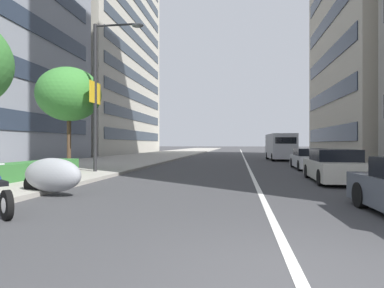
{
  "coord_description": "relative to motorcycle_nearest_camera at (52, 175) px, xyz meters",
  "views": [
    {
      "loc": [
        -3.7,
        0.7,
        1.56
      ],
      "look_at": [
        15.38,
        3.4,
        1.55
      ],
      "focal_mm": 30.43,
      "sensor_mm": 36.0,
      "label": 1
    }
  ],
  "objects": [
    {
      "name": "street_lamp_with_banners",
      "position": [
        6.74,
        1.32,
        4.1
      ],
      "size": [
        1.26,
        2.65,
        7.56
      ],
      "color": "#232326",
      "rests_on": "sidewalk_right_plaza"
    },
    {
      "name": "ground_plane",
      "position": [
        -5.37,
        -6.23,
        -0.62
      ],
      "size": [
        400.0,
        400.0,
        0.0
      ],
      "primitive_type": "plane",
      "color": "#3A3A3D"
    },
    {
      "name": "street_tree_by_lamp_post",
      "position": [
        7.53,
        3.59,
        3.64
      ],
      "size": [
        3.44,
        3.44,
        5.58
      ],
      "color": "#473323",
      "rests_on": "sidewalk_right_plaza"
    },
    {
      "name": "lane_centre_stripe",
      "position": [
        29.63,
        -6.23,
        -0.61
      ],
      "size": [
        110.0,
        0.16,
        0.01
      ],
      "primitive_type": "cube",
      "color": "silver",
      "rests_on": "ground"
    },
    {
      "name": "car_following_behind",
      "position": [
        4.89,
        -9.43,
        0.01
      ],
      "size": [
        4.52,
        1.95,
        1.33
      ],
      "rotation": [
        0.0,
        0.0,
        -0.04
      ],
      "color": "beige",
      "rests_on": "ground"
    },
    {
      "name": "motorcycle_nearest_camera",
      "position": [
        0.0,
        0.0,
        0.0
      ],
      "size": [
        1.25,
        2.19,
        1.14
      ],
      "rotation": [
        0.0,
        0.0,
        1.34
      ],
      "color": "gray",
      "rests_on": "ground"
    },
    {
      "name": "office_tower_far_right_block",
      "position": [
        41.81,
        19.15,
        17.51
      ],
      "size": [
        29.7,
        17.27,
        36.25
      ],
      "color": "#B7B2A3",
      "rests_on": "ground"
    },
    {
      "name": "clipped_hedge_bed",
      "position": [
        3.66,
        3.09,
        -0.14
      ],
      "size": [
        5.89,
        1.1,
        0.66
      ],
      "primitive_type": "cube",
      "color": "#337033",
      "rests_on": "sidewalk_right_plaza"
    },
    {
      "name": "sidewalk_right_plaza",
      "position": [
        24.63,
        4.93,
        -0.54
      ],
      "size": [
        160.0,
        9.29,
        0.15
      ],
      "primitive_type": "cube",
      "color": "#A39E93",
      "rests_on": "ground"
    },
    {
      "name": "car_mid_block_traffic",
      "position": [
        11.77,
        -9.91,
        -0.0
      ],
      "size": [
        4.44,
        1.93,
        1.28
      ],
      "rotation": [
        0.0,
        0.0,
        -0.02
      ],
      "color": "silver",
      "rests_on": "ground"
    },
    {
      "name": "delivery_van_ahead",
      "position": [
        22.72,
        -9.55,
        0.72
      ],
      "size": [
        5.62,
        2.38,
        2.49
      ],
      "rotation": [
        0.0,
        0.0,
        0.04
      ],
      "color": "#B7B7BC",
      "rests_on": "ground"
    }
  ]
}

